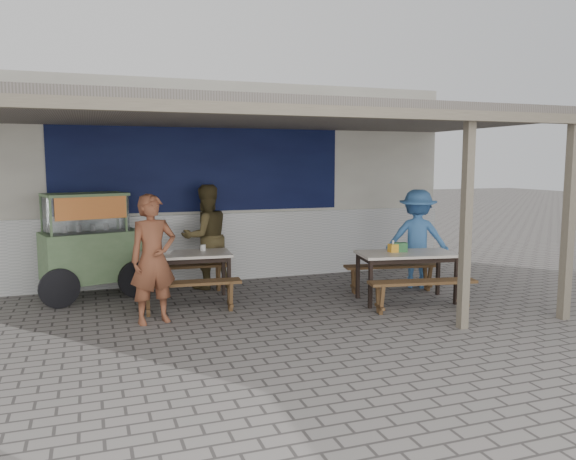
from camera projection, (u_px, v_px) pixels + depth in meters
The scene contains 17 objects.
ground at pixel (265, 327), 7.21m from camera, with size 60.00×60.00×0.00m, color #665F5C.
back_wall at pixel (207, 183), 10.35m from camera, with size 9.00×1.28×3.50m.
warung_roof at pixel (246, 117), 7.73m from camera, with size 9.00×4.21×2.81m.
table_left at pixel (186, 258), 8.40m from camera, with size 1.39×0.84×0.75m.
bench_left_street at pixel (190, 290), 7.82m from camera, with size 1.45×0.40×0.45m.
bench_left_wall at pixel (183, 272), 9.06m from camera, with size 1.45×0.40×0.45m.
table_right at pixel (406, 258), 8.45m from camera, with size 1.55×0.97×0.75m.
bench_right_street at pixel (422, 288), 7.88m from camera, with size 1.57×0.54×0.45m.
bench_right_wall at pixel (392, 271), 9.09m from camera, with size 1.57×0.54×0.45m.
vendor_cart at pixel (89, 241), 8.64m from camera, with size 1.93×1.17×1.63m.
patron_street_side at pixel (153, 259), 7.30m from camera, with size 0.62×0.41×1.70m, color brown.
patron_wall_side at pixel (206, 237), 9.33m from camera, with size 0.84×0.66×1.74m, color #4E4124.
patron_right_table at pixel (417, 239), 9.41m from camera, with size 1.06×0.61×1.65m, color #4075B7.
tissue_box at pixel (393, 248), 8.47m from camera, with size 0.12×0.12×0.12m, color gold.
donation_box at pixel (400, 247), 8.51m from camera, with size 0.21×0.14×0.14m, color #2E6937.
condiment_jar at pixel (203, 248), 8.62m from camera, with size 0.08×0.08×0.09m, color silver.
condiment_bowl at pixel (166, 252), 8.34m from camera, with size 0.22×0.22×0.05m, color white.
Camera 1 is at (-2.07, -6.70, 2.11)m, focal length 35.00 mm.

